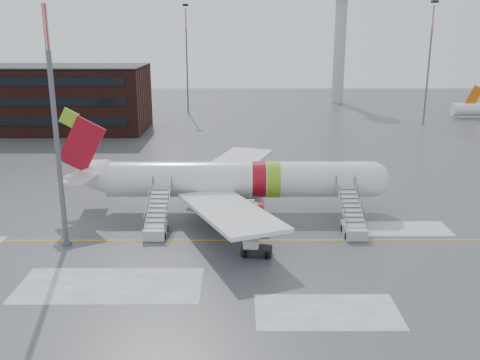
{
  "coord_description": "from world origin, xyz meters",
  "views": [
    {
      "loc": [
        3.86,
        -47.15,
        18.93
      ],
      "look_at": [
        3.99,
        5.45,
        4.0
      ],
      "focal_mm": 40.0,
      "sensor_mm": 36.0,
      "label": 1
    }
  ],
  "objects_px": {
    "airstair_aft": "(157,222)",
    "light_mast_near": "(55,120)",
    "airliner": "(231,180)",
    "airstair_fwd": "(353,222)",
    "pushback_tug": "(255,248)"
  },
  "relations": [
    {
      "from": "airstair_fwd",
      "to": "pushback_tug",
      "type": "xyz_separation_m",
      "value": [
        -9.56,
        -5.21,
        -0.4
      ]
    },
    {
      "from": "light_mast_near",
      "to": "pushback_tug",
      "type": "bearing_deg",
      "value": -7.67
    },
    {
      "from": "airliner",
      "to": "airstair_aft",
      "type": "distance_m",
      "value": 9.88
    },
    {
      "from": "pushback_tug",
      "to": "light_mast_near",
      "type": "distance_m",
      "value": 20.28
    },
    {
      "from": "airliner",
      "to": "airstair_fwd",
      "type": "height_order",
      "value": "airliner"
    },
    {
      "from": "airliner",
      "to": "light_mast_near",
      "type": "xyz_separation_m",
      "value": [
        -14.85,
        -9.45,
        7.99
      ]
    },
    {
      "from": "airstair_aft",
      "to": "airstair_fwd",
      "type": "bearing_deg",
      "value": 0.0
    },
    {
      "from": "airstair_fwd",
      "to": "airstair_aft",
      "type": "bearing_deg",
      "value": 180.0
    },
    {
      "from": "airstair_aft",
      "to": "light_mast_near",
      "type": "relative_size",
      "value": 0.35
    },
    {
      "from": "airstair_fwd",
      "to": "airstair_aft",
      "type": "xyz_separation_m",
      "value": [
        -18.78,
        0.0,
        0.0
      ]
    },
    {
      "from": "pushback_tug",
      "to": "airstair_fwd",
      "type": "bearing_deg",
      "value": 28.62
    },
    {
      "from": "airliner",
      "to": "airstair_aft",
      "type": "relative_size",
      "value": 4.55
    },
    {
      "from": "airstair_aft",
      "to": "pushback_tug",
      "type": "relative_size",
      "value": 2.77
    },
    {
      "from": "airliner",
      "to": "airstair_fwd",
      "type": "distance_m",
      "value": 13.65
    },
    {
      "from": "pushback_tug",
      "to": "airstair_aft",
      "type": "bearing_deg",
      "value": 150.54
    }
  ]
}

